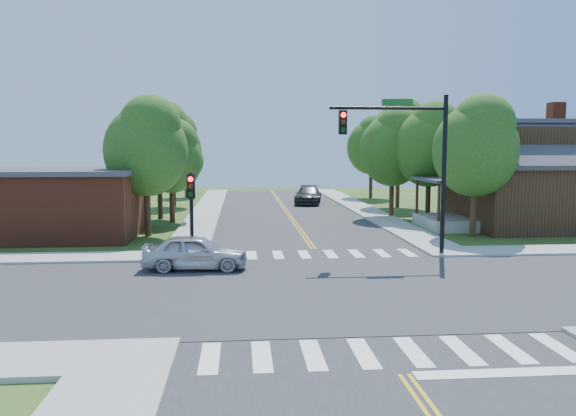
{
  "coord_description": "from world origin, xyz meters",
  "views": [
    {
      "loc": [
        -3.44,
        -18.81,
        4.87
      ],
      "look_at": [
        -1.37,
        5.99,
        2.2
      ],
      "focal_mm": 35.0,
      "sensor_mm": 36.0,
      "label": 1
    }
  ],
  "objects": [
    {
      "name": "signal_mast_ne",
      "position": [
        3.91,
        5.59,
        4.85
      ],
      "size": [
        5.3,
        0.42,
        7.2
      ],
      "color": "black",
      "rests_on": "ground"
    },
    {
      "name": "tree_w_a",
      "position": [
        -8.54,
        12.56,
        5.08
      ],
      "size": [
        4.56,
        4.33,
        7.75
      ],
      "color": "#382314",
      "rests_on": "ground"
    },
    {
      "name": "centerline",
      "position": [
        0.0,
        0.0,
        0.05
      ],
      "size": [
        0.3,
        90.0,
        0.01
      ],
      "color": "gold",
      "rests_on": "ground"
    },
    {
      "name": "tree_house",
      "position": [
        7.15,
        19.56,
        5.07
      ],
      "size": [
        4.55,
        4.32,
        7.74
      ],
      "color": "#382314",
      "rests_on": "ground"
    },
    {
      "name": "stop_bar",
      "position": [
        2.5,
        -7.6,
        0.0
      ],
      "size": [
        4.6,
        0.45,
        0.09
      ],
      "primitive_type": "cube",
      "color": "white",
      "rests_on": "ground"
    },
    {
      "name": "car_dgrey",
      "position": [
        2.34,
        29.29,
        0.77
      ],
      "size": [
        3.94,
        6.03,
        1.54
      ],
      "primitive_type": "imported",
      "rotation": [
        0.0,
        0.0,
        -0.17
      ],
      "color": "#292B2E",
      "rests_on": "ground"
    },
    {
      "name": "ground",
      "position": [
        0.0,
        0.0,
        0.0
      ],
      "size": [
        100.0,
        100.0,
        0.0
      ],
      "primitive_type": "plane",
      "color": "#2B4D18",
      "rests_on": "ground"
    },
    {
      "name": "sidewalk_ne",
      "position": [
        15.82,
        15.82,
        0.07
      ],
      "size": [
        40.0,
        40.0,
        0.14
      ],
      "color": "#9E9B93",
      "rests_on": "ground"
    },
    {
      "name": "intersection_patch",
      "position": [
        0.0,
        0.0,
        0.0
      ],
      "size": [
        10.2,
        10.2,
        0.06
      ],
      "primitive_type": "cube",
      "color": "#2D2D30",
      "rests_on": "ground"
    },
    {
      "name": "road_ns",
      "position": [
        0.0,
        0.0,
        0.02
      ],
      "size": [
        10.0,
        90.0,
        0.04
      ],
      "primitive_type": "cube",
      "color": "#2D2D30",
      "rests_on": "ground"
    },
    {
      "name": "building_nw",
      "position": [
        -14.2,
        13.2,
        1.88
      ],
      "size": [
        10.4,
        8.4,
        3.73
      ],
      "color": "brown",
      "rests_on": "ground"
    },
    {
      "name": "crosswalk_north",
      "position": [
        0.0,
        6.2,
        0.05
      ],
      "size": [
        8.85,
        2.0,
        0.01
      ],
      "color": "white",
      "rests_on": "ground"
    },
    {
      "name": "signal_pole_nw",
      "position": [
        -5.6,
        5.58,
        2.66
      ],
      "size": [
        0.34,
        0.42,
        3.8
      ],
      "color": "black",
      "rests_on": "ground"
    },
    {
      "name": "tree_e_a",
      "position": [
        9.3,
        10.69,
        5.1
      ],
      "size": [
        4.58,
        4.35,
        7.79
      ],
      "color": "#382314",
      "rests_on": "ground"
    },
    {
      "name": "tree_bldg",
      "position": [
        -7.89,
        18.26,
        4.44
      ],
      "size": [
        3.99,
        3.79,
        6.77
      ],
      "color": "#382314",
      "rests_on": "ground"
    },
    {
      "name": "house_ne",
      "position": [
        15.11,
        14.23,
        3.33
      ],
      "size": [
        13.05,
        8.8,
        7.11
      ],
      "color": "black",
      "rests_on": "ground"
    },
    {
      "name": "crosswalk_south",
      "position": [
        0.0,
        -6.2,
        0.05
      ],
      "size": [
        8.85,
        2.0,
        0.01
      ],
      "color": "white",
      "rests_on": "ground"
    },
    {
      "name": "tree_w_c",
      "position": [
        -8.96,
        28.42,
        5.17
      ],
      "size": [
        4.65,
        4.41,
        7.9
      ],
      "color": "#382314",
      "rests_on": "ground"
    },
    {
      "name": "tree_w_b",
      "position": [
        -8.92,
        20.06,
        5.33
      ],
      "size": [
        4.79,
        4.55,
        8.14
      ],
      "color": "#382314",
      "rests_on": "ground"
    },
    {
      "name": "tree_e_b",
      "position": [
        9.11,
        17.62,
        5.23
      ],
      "size": [
        4.7,
        4.46,
        7.98
      ],
      "color": "#382314",
      "rests_on": "ground"
    },
    {
      "name": "tree_e_c",
      "position": [
        9.46,
        26.17,
        5.84
      ],
      "size": [
        5.24,
        4.98,
        8.91
      ],
      "color": "#382314",
      "rests_on": "ground"
    },
    {
      "name": "sidewalk_nw",
      "position": [
        -15.82,
        15.82,
        0.07
      ],
      "size": [
        40.0,
        40.0,
        0.14
      ],
      "color": "#9E9B93",
      "rests_on": "ground"
    },
    {
      "name": "tree_w_d",
      "position": [
        -8.77,
        37.2,
        3.87
      ],
      "size": [
        3.48,
        3.31,
        5.91
      ],
      "color": "#382314",
      "rests_on": "ground"
    },
    {
      "name": "road_ew",
      "position": [
        0.0,
        0.0,
        0.03
      ],
      "size": [
        90.0,
        10.0,
        0.04
      ],
      "primitive_type": "cube",
      "color": "#2D2D30",
      "rests_on": "ground"
    },
    {
      "name": "car_silver",
      "position": [
        -5.29,
        3.43,
        0.7
      ],
      "size": [
        2.04,
        4.29,
        1.41
      ],
      "primitive_type": "imported",
      "rotation": [
        0.0,
        0.0,
        1.53
      ],
      "color": "silver",
      "rests_on": "ground"
    },
    {
      "name": "tree_e_d",
      "position": [
        9.28,
        35.05,
        5.28
      ],
      "size": [
        4.74,
        4.51,
        8.07
      ],
      "color": "#382314",
      "rests_on": "ground"
    }
  ]
}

